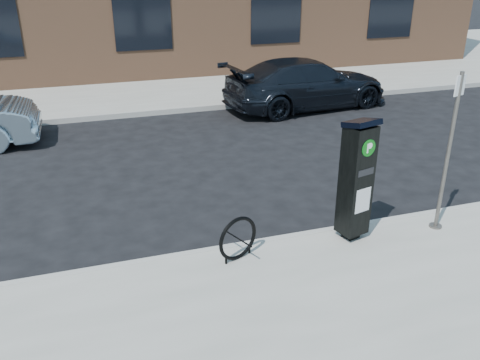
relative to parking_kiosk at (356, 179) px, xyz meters
name	(u,v)px	position (x,y,z in m)	size (l,w,h in m)	color
ground	(259,248)	(-1.44, 0.35, -1.17)	(120.00, 120.00, 0.00)	black
sidewalk_far	(140,72)	(-1.44, 14.35, -1.10)	(60.00, 12.00, 0.15)	gray
curb_near	(260,245)	(-1.44, 0.33, -1.10)	(60.00, 0.12, 0.16)	#9E9B93
curb_far	(167,111)	(-1.44, 8.37, -1.10)	(60.00, 0.12, 0.16)	#9E9B93
parking_kiosk	(356,179)	(0.00, 0.00, 0.00)	(0.54, 0.50, 2.00)	black
sign_pole	(448,155)	(1.52, -0.15, 0.27)	(0.22, 0.21, 2.60)	#615A55
bike_rack	(238,239)	(-1.93, -0.05, -0.69)	(0.67, 0.31, 0.69)	black
car_dark	(307,83)	(2.78, 7.75, -0.42)	(2.11, 5.18, 1.50)	black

